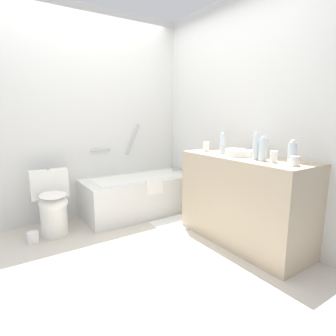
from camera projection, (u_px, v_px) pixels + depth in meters
ground_plane at (121, 250)px, 2.70m from camera, size 3.82×3.82×0.00m
wall_back_tiled at (78, 115)px, 3.43m from camera, size 3.22×0.10×2.59m
wall_right_mirror at (232, 115)px, 3.24m from camera, size 0.10×2.70×2.59m
bathtub at (140, 194)px, 3.67m from camera, size 1.46×0.67×1.17m
toilet at (53, 204)px, 3.01m from camera, size 0.40×0.51×0.71m
vanity_counter at (243, 200)px, 2.81m from camera, size 0.54×1.36×0.90m
sink_basin at (241, 153)px, 2.76m from camera, size 0.31×0.31×0.06m
sink_faucet at (253, 151)px, 2.86m from camera, size 0.13×0.15×0.08m
water_bottle_0 at (222, 144)px, 2.90m from camera, size 0.06×0.06×0.22m
water_bottle_1 at (256, 147)px, 2.53m from camera, size 0.06×0.06×0.25m
water_bottle_2 at (292, 153)px, 2.28m from camera, size 0.07×0.07×0.20m
water_bottle_3 at (263, 149)px, 2.45m from camera, size 0.07×0.07×0.22m
drinking_glass_0 at (295, 161)px, 2.21m from camera, size 0.07×0.07×0.08m
drinking_glass_1 at (206, 146)px, 3.16m from camera, size 0.07×0.07×0.10m
drinking_glass_2 at (206, 147)px, 3.07m from camera, size 0.07×0.07×0.09m
drinking_glass_3 at (274, 157)px, 2.37m from camera, size 0.06×0.06×0.10m
soap_dish at (216, 151)px, 3.02m from camera, size 0.09×0.06×0.02m
bath_mat at (176, 223)px, 3.34m from camera, size 0.54×0.42×0.01m
toilet_paper_roll at (33, 238)px, 2.83m from camera, size 0.11×0.11×0.12m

